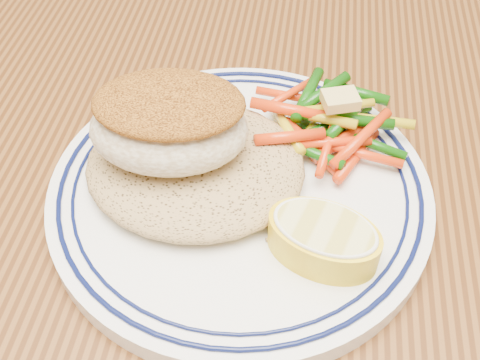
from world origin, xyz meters
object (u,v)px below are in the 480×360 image
object	(u,v)px
dining_table	(211,268)
vegetable_pile	(327,126)
rice_pilaf	(195,162)
plate	(240,191)
lemon_wedge	(323,238)
fish_fillet	(169,123)

from	to	relation	value
dining_table	vegetable_pile	size ratio (longest dim) A/B	13.40
dining_table	rice_pilaf	xyz separation A→B (m)	(-0.00, -0.01, 0.13)
rice_pilaf	vegetable_pile	distance (m)	0.09
plate	rice_pilaf	distance (m)	0.03
rice_pilaf	vegetable_pile	xyz separation A→B (m)	(0.08, 0.05, 0.00)
dining_table	rice_pilaf	world-z (taller)	rice_pilaf
lemon_wedge	dining_table	bearing A→B (deg)	145.14
fish_fillet	lemon_wedge	world-z (taller)	fish_fillet
rice_pilaf	dining_table	bearing A→B (deg)	48.00
rice_pilaf	vegetable_pile	world-z (taller)	vegetable_pile
dining_table	plate	size ratio (longest dim) A/B	6.12
dining_table	plate	world-z (taller)	plate
dining_table	vegetable_pile	world-z (taller)	vegetable_pile
dining_table	lemon_wedge	size ratio (longest dim) A/B	19.83
plate	rice_pilaf	size ratio (longest dim) A/B	1.75
plate	vegetable_pile	world-z (taller)	vegetable_pile
dining_table	plate	bearing A→B (deg)	-19.63
fish_fillet	vegetable_pile	world-z (taller)	fish_fillet
vegetable_pile	rice_pilaf	bearing A→B (deg)	-150.98
fish_fillet	plate	bearing A→B (deg)	-5.58
dining_table	lemon_wedge	distance (m)	0.16
fish_fillet	lemon_wedge	xyz separation A→B (m)	(0.10, -0.05, -0.03)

